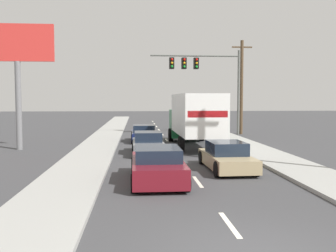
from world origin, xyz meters
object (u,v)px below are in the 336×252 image
Objects in this scene: utility_pole_mid at (242,86)px; traffic_signal_mast at (199,70)px; car_maroon at (157,165)px; box_truck at (194,117)px; car_tan at (227,157)px; roadside_billboard at (17,59)px; car_navy at (144,134)px; car_gray at (148,144)px.

traffic_signal_mast is at bearing -168.91° from utility_pole_mid.
car_maroon is 0.51× the size of box_truck.
utility_pole_mid is (5.36, 17.14, 3.73)m from car_tan.
roadside_billboard is at bearing -178.06° from box_truck.
car_maroon is 0.56× the size of utility_pole_mid.
box_truck is (3.24, -3.51, 1.42)m from car_navy.
traffic_signal_mast is 1.01× the size of roadside_billboard.
car_maroon is 1.07× the size of car_tan.
car_gray is 15.15m from utility_pole_mid.
car_navy is at bearing -136.24° from traffic_signal_mast.
car_navy is 0.96× the size of car_gray.
utility_pole_mid is at bearing 31.79° from car_navy.
car_gray is 0.90× the size of car_maroon.
traffic_signal_mast reaches higher than car_navy.
utility_pole_mid reaches higher than car_gray.
roadside_billboard is at bearing -150.60° from utility_pole_mid.
traffic_signal_mast reaches higher than car_maroon.
car_gray is 13.08m from traffic_signal_mast.
utility_pole_mid reaches higher than box_truck.
box_truck is 1.19× the size of roadside_billboard.
car_maroon is 0.60× the size of traffic_signal_mast.
car_navy is 6.38m from car_gray.
box_truck is at bearing 73.99° from car_maroon.
roadside_billboard is (-7.88, 2.50, 5.00)m from car_gray.
traffic_signal_mast is at bearing 66.68° from car_gray.
box_truck is at bearing -101.48° from traffic_signal_mast.
car_navy is 10.01m from roadside_billboard.
box_truck is at bearing 1.94° from roadside_billboard.
car_maroon is at bearing -88.97° from car_gray.
car_tan is (3.45, -11.68, -0.01)m from car_navy.
car_maroon is at bearing -145.56° from car_tan.
traffic_signal_mast is at bearing 84.93° from car_tan.
box_truck reaches higher than car_gray.
box_truck is at bearing -121.88° from utility_pole_mid.
car_maroon is 10.87m from box_truck.
car_tan is at bearing -34.85° from roadside_billboard.
car_maroon is at bearing -88.91° from car_navy.
utility_pole_mid is 1.08× the size of roadside_billboard.
car_tan is (3.19, 2.19, -0.05)m from car_maroon.
car_gray is 0.50× the size of utility_pole_mid.
roadside_billboard is (-12.66, -8.57, -0.06)m from traffic_signal_mast.
car_tan is 14.55m from roadside_billboard.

